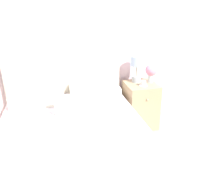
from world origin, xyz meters
TOP-DOWN VIEW (x-y plane):
  - ground_plane at (0.00, 0.00)m, footprint 12.00×12.00m
  - wall_back at (0.00, 0.07)m, footprint 8.00×0.06m
  - bed at (0.00, -0.91)m, footprint 1.45×2.00m
  - nightstand at (0.98, -0.24)m, footprint 0.41×0.45m
  - table_lamp at (0.94, -0.14)m, footprint 0.18×0.18m
  - flower_vase at (1.12, -0.21)m, footprint 0.15×0.15m
  - teacup at (0.97, -0.31)m, footprint 0.11×0.11m

SIDE VIEW (x-z plane):
  - ground_plane at x=0.00m, z-range 0.00..0.00m
  - bed at x=0.00m, z-range -0.34..0.91m
  - nightstand at x=0.98m, z-range 0.00..0.62m
  - teacup at x=0.97m, z-range 0.61..0.68m
  - flower_vase at x=1.12m, z-range 0.65..0.89m
  - table_lamp at x=0.94m, z-range 0.68..1.03m
  - wall_back at x=0.00m, z-range 0.00..2.60m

